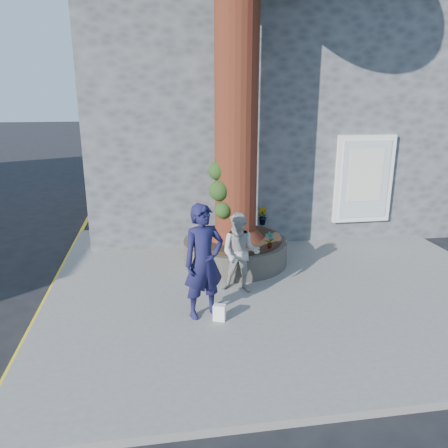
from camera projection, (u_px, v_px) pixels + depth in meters
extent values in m
plane|color=black|center=(211.00, 311.00, 7.87)|extent=(120.00, 120.00, 0.00)
cube|color=slate|center=(277.00, 280.00, 9.02)|extent=(9.00, 8.00, 0.12)
cube|color=yellow|center=(47.00, 298.00, 8.35)|extent=(0.10, 30.00, 0.01)
cube|color=#47494C|center=(258.00, 118.00, 14.20)|extent=(10.00, 8.00, 6.00)
cube|color=black|center=(261.00, 12.00, 13.30)|extent=(10.30, 8.30, 0.30)
cube|color=white|center=(364.00, 179.00, 11.00)|extent=(1.50, 0.12, 2.20)
cube|color=silver|center=(365.00, 180.00, 10.94)|extent=(1.25, 0.04, 1.95)
cube|color=silver|center=(366.00, 176.00, 10.89)|extent=(0.90, 0.02, 1.30)
cylinder|color=black|center=(235.00, 251.00, 9.77)|extent=(2.30, 2.30, 0.52)
cylinder|color=black|center=(235.00, 238.00, 9.68)|extent=(2.04, 2.04, 0.08)
cylinder|color=#4E2213|center=(237.00, 56.00, 8.60)|extent=(0.90, 0.90, 7.50)
cone|color=#4E2213|center=(235.00, 222.00, 9.57)|extent=(1.24, 1.24, 0.70)
sphere|color=#1C3612|center=(220.00, 191.00, 9.11)|extent=(0.44, 0.44, 0.44)
sphere|color=#1C3612|center=(223.00, 210.00, 9.14)|extent=(0.36, 0.36, 0.36)
sphere|color=#1C3612|center=(218.00, 171.00, 9.11)|extent=(0.40, 0.40, 0.40)
imported|color=#151438|center=(204.00, 262.00, 7.21)|extent=(0.83, 0.67, 1.96)
imported|color=#A09F99|center=(240.00, 253.00, 8.19)|extent=(0.90, 0.80, 1.55)
cube|color=white|center=(219.00, 313.00, 7.27)|extent=(0.23, 0.19, 0.28)
imported|color=gray|center=(270.00, 240.00, 8.90)|extent=(0.20, 0.14, 0.35)
imported|color=gray|center=(262.00, 216.00, 10.53)|extent=(0.28, 0.28, 0.42)
imported|color=gray|center=(219.00, 220.00, 10.40)|extent=(0.24, 0.24, 0.31)
imported|color=gray|center=(263.00, 218.00, 10.56)|extent=(0.34, 0.36, 0.31)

